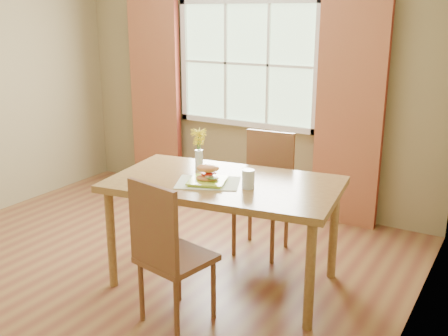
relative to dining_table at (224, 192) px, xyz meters
name	(u,v)px	position (x,y,z in m)	size (l,w,h in m)	color
room	(130,104)	(-0.74, -0.16, 0.61)	(4.24, 3.84, 2.74)	brown
window	(247,64)	(-0.74, 1.72, 0.76)	(1.62, 0.06, 1.32)	#AFD9A4
curtain_left	(155,95)	(-1.89, 1.62, 0.36)	(0.65, 0.08, 2.20)	maroon
curtain_right	(349,114)	(0.41, 1.62, 0.36)	(0.65, 0.08, 2.20)	maroon
dining_table	(224,192)	(0.00, 0.00, 0.00)	(1.80, 1.18, 0.82)	olive
chair_near	(166,248)	(-0.02, -0.71, -0.18)	(0.50, 0.50, 1.02)	brown
chair_far	(265,187)	(-0.01, 0.71, -0.17)	(0.47, 0.47, 1.04)	brown
placemat	(208,183)	(-0.08, -0.11, 0.09)	(0.45, 0.33, 0.01)	#E7EECA
plate	(207,182)	(-0.07, -0.12, 0.10)	(0.26, 0.26, 0.01)	#ABD234
croissant_sandwich	(208,173)	(-0.07, -0.11, 0.17)	(0.20, 0.17, 0.13)	#F39652
water_glass	(248,180)	(0.23, -0.06, 0.15)	(0.09, 0.09, 0.13)	silver
flower_vase	(199,144)	(-0.32, 0.15, 0.29)	(0.13, 0.13, 0.33)	silver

